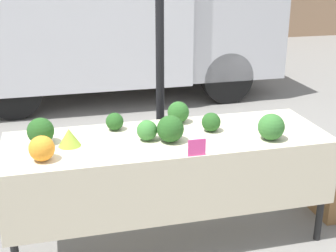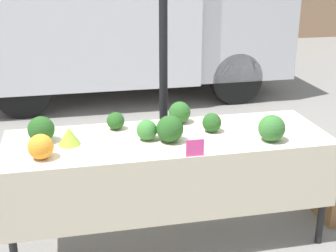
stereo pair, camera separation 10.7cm
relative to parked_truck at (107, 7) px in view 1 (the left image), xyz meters
name	(u,v)px [view 1 (the left image)]	position (x,y,z in m)	size (l,w,h in m)	color
ground_plane	(168,236)	(-0.10, -4.05, -1.27)	(40.00, 40.00, 0.00)	gray
tent_pole	(160,58)	(0.03, -3.27, -0.08)	(0.07, 0.07, 2.38)	black
parked_truck	(107,7)	(0.00, 0.00, 0.00)	(4.40, 2.29, 2.40)	silver
market_table	(170,153)	(-0.10, -4.11, -0.57)	(2.24, 0.74, 0.80)	beige
orange_cauliflower	(42,148)	(-0.94, -4.25, -0.39)	(0.16, 0.16, 0.16)	orange
romanesco_head	(69,138)	(-0.76, -4.06, -0.41)	(0.15, 0.15, 0.12)	#93B238
broccoli_head_0	(271,127)	(0.57, -4.27, -0.38)	(0.18, 0.18, 0.18)	#336B2D
broccoli_head_1	(115,121)	(-0.43, -3.82, -0.41)	(0.13, 0.13, 0.13)	#23511E
broccoli_head_2	(41,131)	(-0.94, -3.97, -0.38)	(0.18, 0.18, 0.18)	#23511E
broccoli_head_3	(147,130)	(-0.25, -4.07, -0.40)	(0.14, 0.14, 0.14)	#387533
broccoli_head_4	(211,122)	(0.23, -4.02, -0.40)	(0.14, 0.14, 0.14)	#23511E
broccoli_head_5	(170,129)	(-0.10, -4.14, -0.38)	(0.18, 0.18, 0.18)	#23511E
broccoli_head_6	(178,112)	(0.05, -3.78, -0.39)	(0.16, 0.16, 0.16)	#285B23
price_sign	(197,148)	(0.00, -4.41, -0.42)	(0.12, 0.01, 0.11)	#EF4793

